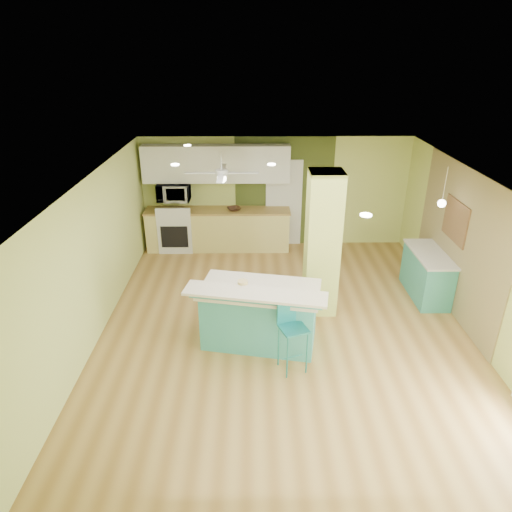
{
  "coord_description": "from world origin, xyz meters",
  "views": [
    {
      "loc": [
        -0.53,
        -6.51,
        4.28
      ],
      "look_at": [
        -0.46,
        0.4,
        1.09
      ],
      "focal_mm": 32.0,
      "sensor_mm": 36.0,
      "label": 1
    }
  ],
  "objects_px": {
    "bar_stool": "(291,324)",
    "fruit_bowl": "(234,209)",
    "canister": "(243,286)",
    "side_counter": "(427,274)",
    "peninsula": "(260,314)"
  },
  "relations": [
    {
      "from": "side_counter",
      "to": "fruit_bowl",
      "type": "height_order",
      "value": "fruit_bowl"
    },
    {
      "from": "fruit_bowl",
      "to": "canister",
      "type": "height_order",
      "value": "canister"
    },
    {
      "from": "bar_stool",
      "to": "fruit_bowl",
      "type": "xyz_separation_m",
      "value": [
        -0.95,
        4.26,
        0.25
      ]
    },
    {
      "from": "side_counter",
      "to": "fruit_bowl",
      "type": "distance_m",
      "value": 4.27
    },
    {
      "from": "fruit_bowl",
      "to": "canister",
      "type": "relative_size",
      "value": 1.56
    },
    {
      "from": "side_counter",
      "to": "fruit_bowl",
      "type": "relative_size",
      "value": 4.64
    },
    {
      "from": "bar_stool",
      "to": "fruit_bowl",
      "type": "distance_m",
      "value": 4.37
    },
    {
      "from": "side_counter",
      "to": "fruit_bowl",
      "type": "xyz_separation_m",
      "value": [
        -3.63,
        2.19,
        0.54
      ]
    },
    {
      "from": "side_counter",
      "to": "canister",
      "type": "height_order",
      "value": "canister"
    },
    {
      "from": "bar_stool",
      "to": "fruit_bowl",
      "type": "height_order",
      "value": "bar_stool"
    },
    {
      "from": "peninsula",
      "to": "fruit_bowl",
      "type": "distance_m",
      "value": 3.7
    },
    {
      "from": "fruit_bowl",
      "to": "peninsula",
      "type": "bearing_deg",
      "value": -81.94
    },
    {
      "from": "peninsula",
      "to": "side_counter",
      "type": "bearing_deg",
      "value": 35.96
    },
    {
      "from": "canister",
      "to": "side_counter",
      "type": "bearing_deg",
      "value": 24.63
    },
    {
      "from": "peninsula",
      "to": "bar_stool",
      "type": "bearing_deg",
      "value": -44.03
    }
  ]
}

